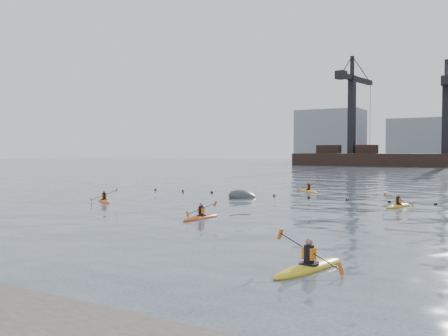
{
  "coord_description": "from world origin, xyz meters",
  "views": [
    {
      "loc": [
        10.49,
        -12.46,
        3.6
      ],
      "look_at": [
        -1.01,
        7.51,
        2.8
      ],
      "focal_mm": 38.0,
      "sensor_mm": 36.0,
      "label": 1
    }
  ],
  "objects": [
    {
      "name": "kayaker_3",
      "position": [
        5.02,
        19.8,
        0.09
      ],
      "size": [
        1.98,
        3.02,
        1.04
      ],
      "rotation": [
        0.0,
        0.0,
        -0.3
      ],
      "color": "gold",
      "rests_on": "ground"
    },
    {
      "name": "kayaker_0",
      "position": [
        -3.25,
        8.94,
        0.09
      ],
      "size": [
        2.05,
        3.0,
        1.12
      ],
      "rotation": [
        0.0,
        0.0,
        -0.09
      ],
      "color": "#EA5116",
      "rests_on": "ground"
    },
    {
      "name": "kayaker_5",
      "position": [
        -4.03,
        27.94,
        0.1
      ],
      "size": [
        2.65,
        2.72,
        1.21
      ],
      "rotation": [
        0.0,
        0.0,
        0.77
      ],
      "color": "gold",
      "rests_on": "ground"
    },
    {
      "name": "kayaker_2",
      "position": [
        -13.84,
        12.57,
        0.09
      ],
      "size": [
        2.71,
        2.05,
        1.05
      ],
      "rotation": [
        0.0,
        0.0,
        0.99
      ],
      "color": "#F05416",
      "rests_on": "ground"
    },
    {
      "name": "mooring_buoy",
      "position": [
        -6.65,
        20.26,
        0.0
      ],
      "size": [
        2.76,
        2.84,
        1.65
      ],
      "primitive_type": "ellipsoid",
      "rotation": [
        0.0,
        0.21,
        0.83
      ],
      "color": "#393C3E",
      "rests_on": "ground"
    },
    {
      "name": "ground",
      "position": [
        0.0,
        0.0,
        0.0
      ],
      "size": [
        400.0,
        400.0,
        0.0
      ],
      "primitive_type": "plane",
      "color": "#333D4B",
      "rests_on": "ground"
    },
    {
      "name": "float_line",
      "position": [
        -0.5,
        22.53,
        0.03
      ],
      "size": [
        33.24,
        0.73,
        0.24
      ],
      "color": "black",
      "rests_on": "ground"
    },
    {
      "name": "kayaker_1",
      "position": [
        5.6,
        1.23,
        0.1
      ],
      "size": [
        2.32,
        3.49,
        1.27
      ],
      "rotation": [
        0.0,
        0.0,
        -0.25
      ],
      "color": "yellow",
      "rests_on": "ground"
    },
    {
      "name": "barge_pier",
      "position": [
        -0.22,
        110.0,
        1.89
      ],
      "size": [
        72.0,
        19.3,
        29.5
      ],
      "color": "black",
      "rests_on": "ground"
    }
  ]
}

